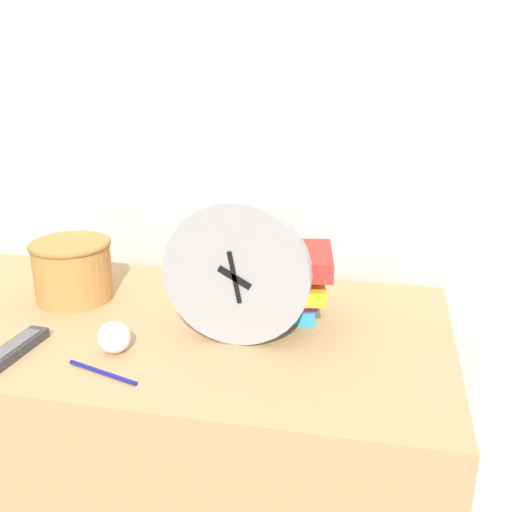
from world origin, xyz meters
TOP-DOWN VIEW (x-y plane):
  - wall_back at (0.00, 0.73)m, footprint 6.00×0.04m
  - desk at (0.00, 0.33)m, footprint 1.26×0.66m
  - desk_clock at (0.19, 0.27)m, footprint 0.30×0.04m
  - book_stack at (0.24, 0.41)m, footprint 0.27×0.20m
  - basket at (-0.24, 0.41)m, footprint 0.19×0.19m
  - tv_remote at (-0.22, 0.14)m, footprint 0.05×0.16m
  - crumpled_paper_ball at (-0.03, 0.18)m, footprint 0.06×0.06m
  - pen at (-0.02, 0.10)m, footprint 0.15×0.06m

SIDE VIEW (x-z plane):
  - desk at x=0.00m, z-range 0.00..0.72m
  - pen at x=-0.02m, z-range 0.72..0.73m
  - tv_remote at x=-0.22m, z-range 0.72..0.74m
  - crumpled_paper_ball at x=-0.03m, z-range 0.72..0.79m
  - basket at x=-0.24m, z-range 0.73..0.87m
  - book_stack at x=0.24m, z-range 0.73..0.88m
  - desk_clock at x=0.19m, z-range 0.72..1.02m
  - wall_back at x=0.00m, z-range 0.00..2.40m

